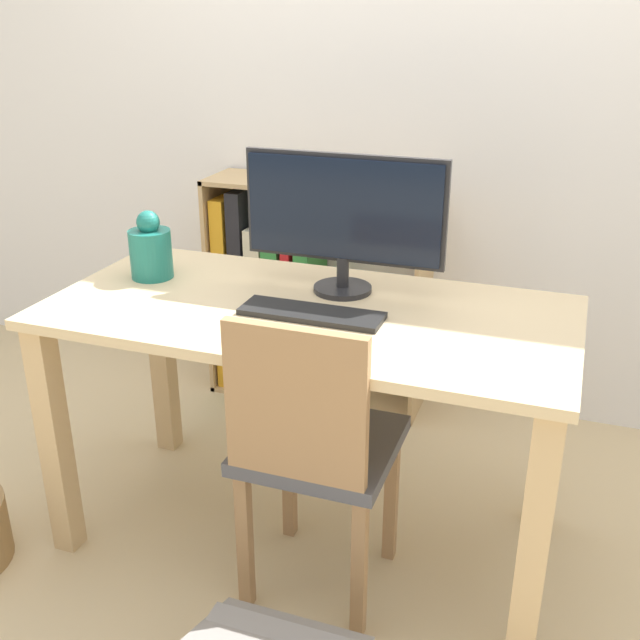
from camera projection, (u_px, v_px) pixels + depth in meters
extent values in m
plane|color=#CCB284|center=(309.00, 532.00, 2.39)|extent=(10.00, 10.00, 0.00)
cube|color=white|center=(406.00, 79.00, 2.81)|extent=(8.00, 0.05, 2.60)
cube|color=#D8BC8C|center=(308.00, 312.00, 2.10)|extent=(1.48, 0.72, 0.03)
cube|color=tan|center=(55.00, 442.00, 2.20)|extent=(0.07, 0.07, 0.74)
cube|color=tan|center=(534.00, 546.00, 1.77)|extent=(0.07, 0.07, 0.74)
cube|color=tan|center=(163.00, 357.00, 2.72)|extent=(0.07, 0.07, 0.74)
cube|color=tan|center=(551.00, 422.00, 2.30)|extent=(0.07, 0.07, 0.74)
cylinder|color=#232326|center=(343.00, 289.00, 2.21)|extent=(0.17, 0.17, 0.02)
cylinder|color=#232326|center=(343.00, 272.00, 2.19)|extent=(0.04, 0.04, 0.09)
cube|color=#232326|center=(344.00, 208.00, 2.12)|extent=(0.59, 0.02, 0.31)
cube|color=black|center=(344.00, 209.00, 2.12)|extent=(0.57, 0.03, 0.29)
cube|color=black|center=(312.00, 314.00, 2.03)|extent=(0.39, 0.12, 0.02)
cylinder|color=#1E7266|center=(151.00, 254.00, 2.30)|extent=(0.13, 0.13, 0.15)
sphere|color=#1E7266|center=(148.00, 222.00, 2.26)|extent=(0.07, 0.07, 0.07)
cube|color=#4C4C51|center=(321.00, 445.00, 2.02)|extent=(0.40, 0.40, 0.04)
cube|color=#9E754C|center=(295.00, 405.00, 1.78)|extent=(0.36, 0.03, 0.40)
cube|color=#9E754C|center=(245.00, 540.00, 2.03)|extent=(0.04, 0.04, 0.44)
cube|color=#9E754C|center=(359.00, 568.00, 1.92)|extent=(0.04, 0.04, 0.44)
cube|color=#9E754C|center=(289.00, 475.00, 2.31)|extent=(0.04, 0.04, 0.44)
cube|color=#9E754C|center=(391.00, 496.00, 2.21)|extent=(0.04, 0.04, 0.44)
cube|color=tan|center=(222.00, 282.00, 3.21)|extent=(0.02, 0.28, 0.92)
cube|color=tan|center=(423.00, 307.00, 2.93)|extent=(0.02, 0.28, 0.92)
cube|color=tan|center=(318.00, 391.00, 3.25)|extent=(0.90, 0.28, 0.02)
cube|color=tan|center=(317.00, 185.00, 2.89)|extent=(0.90, 0.28, 0.02)
cube|color=tan|center=(318.00, 294.00, 3.07)|extent=(0.86, 0.28, 0.02)
cube|color=orange|center=(232.00, 342.00, 3.30)|extent=(0.04, 0.24, 0.33)
cube|color=#2D7F38|center=(242.00, 348.00, 3.30)|extent=(0.05, 0.24, 0.29)
cube|color=#2D7F38|center=(254.00, 345.00, 3.27)|extent=(0.04, 0.24, 0.34)
cube|color=#2D7F38|center=(267.00, 345.00, 3.25)|extent=(0.06, 0.24, 0.35)
cube|color=red|center=(280.00, 352.00, 3.24)|extent=(0.04, 0.24, 0.30)
cube|color=#2D7F38|center=(292.00, 344.00, 3.20)|extent=(0.04, 0.24, 0.40)
cube|color=orange|center=(230.00, 239.00, 3.12)|extent=(0.06, 0.24, 0.37)
cube|color=black|center=(246.00, 237.00, 3.09)|extent=(0.06, 0.24, 0.41)
cube|color=beige|center=(263.00, 255.00, 3.09)|extent=(0.07, 0.24, 0.26)
cube|color=#2D7F38|center=(279.00, 244.00, 3.05)|extent=(0.07, 0.24, 0.38)
cube|color=red|center=(295.00, 247.00, 3.03)|extent=(0.04, 0.24, 0.37)
cube|color=#2D7F38|center=(310.00, 257.00, 3.02)|extent=(0.06, 0.24, 0.29)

